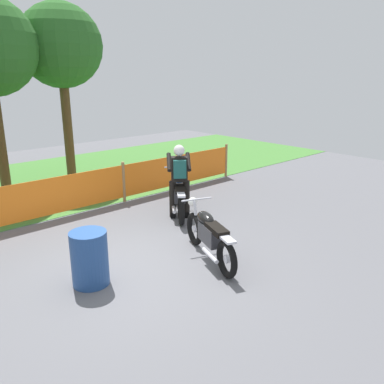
{
  "coord_description": "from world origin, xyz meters",
  "views": [
    {
      "loc": [
        -3.44,
        -5.44,
        3.23
      ],
      "look_at": [
        1.78,
        0.28,
        0.9
      ],
      "focal_mm": 37.32,
      "sensor_mm": 36.0,
      "label": 1
    }
  ],
  "objects_px": {
    "motorcycle_lead": "(179,194)",
    "rider_lead": "(179,177)",
    "motorcycle_trailing": "(209,235)",
    "oil_drum": "(90,258)"
  },
  "relations": [
    {
      "from": "motorcycle_lead",
      "to": "motorcycle_trailing",
      "type": "bearing_deg",
      "value": -171.38
    },
    {
      "from": "motorcycle_trailing",
      "to": "motorcycle_lead",
      "type": "bearing_deg",
      "value": -7.33
    },
    {
      "from": "motorcycle_lead",
      "to": "oil_drum",
      "type": "xyz_separation_m",
      "value": [
        -3.18,
        -1.56,
        -0.05
      ]
    },
    {
      "from": "motorcycle_lead",
      "to": "rider_lead",
      "type": "xyz_separation_m",
      "value": [
        -0.14,
        -0.19,
        0.46
      ]
    },
    {
      "from": "rider_lead",
      "to": "oil_drum",
      "type": "distance_m",
      "value": 3.37
    },
    {
      "from": "oil_drum",
      "to": "motorcycle_lead",
      "type": "bearing_deg",
      "value": 26.13
    },
    {
      "from": "motorcycle_lead",
      "to": "oil_drum",
      "type": "bearing_deg",
      "value": 152.98
    },
    {
      "from": "rider_lead",
      "to": "motorcycle_trailing",
      "type": "bearing_deg",
      "value": -170.55
    },
    {
      "from": "motorcycle_lead",
      "to": "rider_lead",
      "type": "bearing_deg",
      "value": -179.49
    },
    {
      "from": "motorcycle_trailing",
      "to": "rider_lead",
      "type": "relative_size",
      "value": 1.15
    }
  ]
}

